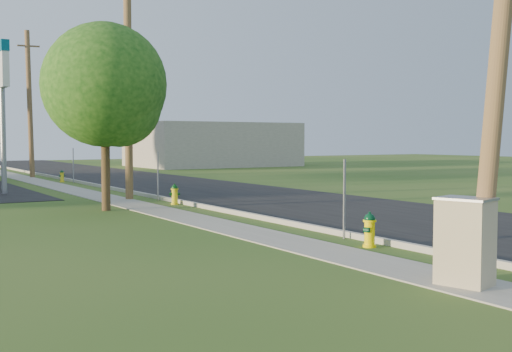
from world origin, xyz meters
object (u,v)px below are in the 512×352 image
Objects in this scene: utility_pole_mid at (128,79)px; tree_verge at (108,90)px; price_pylon at (2,74)px; hydrant_mid at (175,194)px; utility_pole_near at (503,3)px; utility_pole_far at (30,104)px; utility_cabinet at (465,242)px; hydrant_near at (370,230)px; hydrant_far at (62,176)px.

tree_verge is at bearing -120.09° from utility_pole_mid.
price_pylon is 8.59× the size of hydrant_mid.
utility_pole_far is at bearing 90.00° from utility_pole_near.
utility_pole_near is 6.26× the size of utility_cabinet.
utility_pole_far is 11.55× the size of hydrant_near.
tree_verge is at bearing -99.14° from hydrant_far.
utility_cabinet is at bearing -92.38° from utility_pole_mid.
hydrant_mid is (0.20, 11.25, -0.01)m from hydrant_near.
utility_pole_near is 18.00m from utility_pole_mid.
hydrant_near is at bearing -91.03° from hydrant_mid.
hydrant_far is at bearing 80.86° from tree_verge.
hydrant_far is at bearing 89.04° from utility_pole_near.
utility_cabinet is at bearing -108.76° from hydrant_near.
hydrant_mid is (0.76, -20.82, -4.41)m from utility_pole_far.
utility_pole_mid reaches higher than utility_pole_near.
price_pylon is 9.51× the size of hydrant_far.
price_pylon is (-3.90, 5.50, 0.48)m from utility_pole_mid.
hydrant_near is at bearing -77.17° from price_pylon.
utility_pole_mid reaches higher than price_pylon.
utility_pole_far is 36.15m from utility_cabinet.
utility_pole_near is 13.16× the size of hydrant_far.
utility_pole_near is 1.00× the size of utility_pole_far.
utility_pole_near is 0.97× the size of utility_pole_mid.
utility_pole_far is 21.64m from tree_verge.
utility_pole_mid is at bearing 59.91° from tree_verge.
tree_verge reaches higher than utility_cabinet.
hydrant_far is (0.51, -5.63, -4.45)m from utility_pole_far.
hydrant_mid is (0.76, 15.18, -4.41)m from utility_pole_near.
utility_pole_far reaches higher than hydrant_near.
utility_pole_far is (-0.00, 36.00, 0.00)m from utility_pole_near.
utility_cabinet is at bearing -92.38° from hydrant_far.
utility_pole_near is at bearing -90.96° from hydrant_far.
utility_cabinet is at bearing -82.33° from price_pylon.
hydrant_far is at bearing 87.62° from utility_cabinet.
hydrant_near is (0.56, 3.93, -4.40)m from utility_pole_near.
utility_pole_near is at bearing -90.00° from utility_pole_mid.
utility_pole_far is 11.92× the size of hydrant_mid.
utility_cabinet is (-0.74, 0.09, -4.04)m from utility_pole_near.
hydrant_far is (-0.25, 15.19, -0.04)m from hydrant_mid.
price_pylon is at bearing 99.42° from utility_pole_near.
utility_pole_mid reaches higher than hydrant_far.
hydrant_mid is 15.17m from utility_cabinet.
hydrant_near is at bearing -89.00° from utility_pole_far.
utility_pole_mid reaches higher than utility_cabinet.
utility_cabinet is (-0.74, -17.91, -4.19)m from utility_pole_mid.
utility_pole_near is 11.52× the size of hydrant_near.
utility_pole_near reaches higher than hydrant_far.
price_pylon reaches higher than utility_cabinet.
tree_verge is at bearing 95.17° from utility_cabinet.
tree_verge is 8.19× the size of hydrant_mid.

